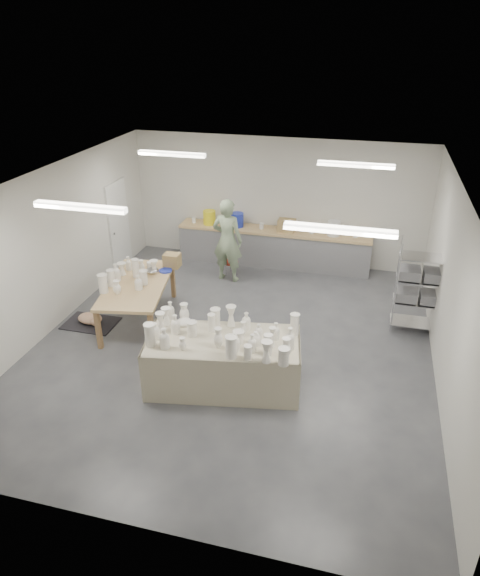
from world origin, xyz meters
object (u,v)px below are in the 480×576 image
(work_table, at_px, (138,280))
(potter, at_px, (227,240))
(drying_table, at_px, (223,360))
(red_stool, at_px, (231,263))

(work_table, relative_size, potter, 1.24)
(drying_table, bearing_deg, red_stool, 93.89)
(work_table, xyz_separation_m, red_stool, (1.19, 2.42, -0.55))
(work_table, height_order, potter, potter)
(potter, relative_size, red_stool, 4.86)
(work_table, bearing_deg, potter, 50.26)
(work_table, distance_m, potter, 2.46)
(red_stool, bearing_deg, potter, -90.00)
(work_table, xyz_separation_m, potter, (1.19, 2.15, 0.12))
(red_stool, bearing_deg, drying_table, -76.13)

